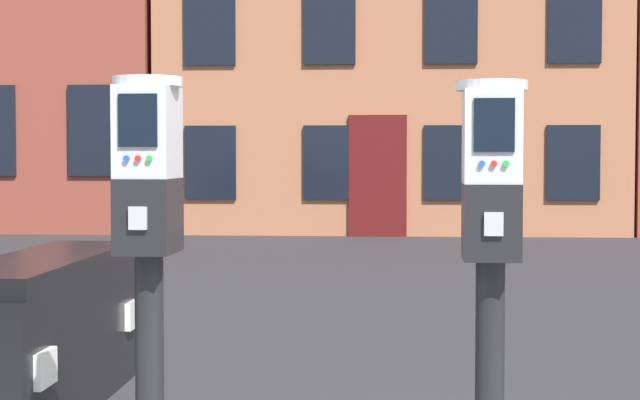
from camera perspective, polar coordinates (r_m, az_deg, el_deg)
parking_meter_near_kerb at (r=3.35m, az=-9.21°, el=-1.72°), size 0.22×0.25×1.55m
parking_meter_twin_adjacent at (r=3.27m, az=9.17°, el=-2.02°), size 0.22×0.25×1.54m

